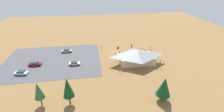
# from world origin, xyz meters

# --- Properties ---
(ground) EXTENTS (160.00, 160.00, 0.00)m
(ground) POSITION_xyz_m (0.00, 0.00, 0.00)
(ground) COLOR olive
(ground) RESTS_ON ground
(parking_lot_asphalt) EXTENTS (38.69, 28.86, 0.05)m
(parking_lot_asphalt) POSITION_xyz_m (27.14, 3.54, 0.03)
(parking_lot_asphalt) COLOR #4C4C51
(parking_lot_asphalt) RESTS_ON ground
(bike_pavilion) EXTENTS (16.08, 9.37, 5.54)m
(bike_pavilion) POSITION_xyz_m (-6.50, 10.58, 3.10)
(bike_pavilion) COLOR #C6B28E
(bike_pavilion) RESTS_ON ground
(trash_bin) EXTENTS (0.60, 0.60, 0.90)m
(trash_bin) POSITION_xyz_m (-1.47, -4.02, 0.45)
(trash_bin) COLOR brown
(trash_bin) RESTS_ON ground
(lot_sign) EXTENTS (0.56, 0.08, 2.20)m
(lot_sign) POSITION_xyz_m (6.25, -3.49, 1.41)
(lot_sign) COLOR #99999E
(lot_sign) RESTS_ON ground
(pine_far_east) EXTENTS (2.95, 2.95, 8.33)m
(pine_far_east) POSITION_xyz_m (17.71, 29.17, 5.44)
(pine_far_east) COLOR brown
(pine_far_east) RESTS_ON ground
(pine_far_west) EXTENTS (3.89, 3.89, 7.42)m
(pine_far_west) POSITION_xyz_m (-7.55, 31.63, 4.65)
(pine_far_west) COLOR brown
(pine_far_west) RESTS_ON ground
(pine_east) EXTENTS (2.59, 2.59, 7.31)m
(pine_east) POSITION_xyz_m (25.18, 28.57, 4.87)
(pine_east) COLOR brown
(pine_east) RESTS_ON ground
(bicycle_orange_edge_south) EXTENTS (1.68, 0.72, 0.88)m
(bicycle_orange_edge_south) POSITION_xyz_m (-12.81, -1.38, 0.38)
(bicycle_orange_edge_south) COLOR black
(bicycle_orange_edge_south) RESTS_ON ground
(bicycle_white_lone_east) EXTENTS (1.23, 1.26, 0.88)m
(bicycle_white_lone_east) POSITION_xyz_m (-17.52, 5.00, 0.39)
(bicycle_white_lone_east) COLOR black
(bicycle_white_lone_east) RESTS_ON ground
(bicycle_purple_edge_north) EXTENTS (1.76, 0.48, 0.79)m
(bicycle_purple_edge_north) POSITION_xyz_m (-16.91, -1.79, 0.35)
(bicycle_purple_edge_north) COLOR black
(bicycle_purple_edge_north) RESTS_ON ground
(bicycle_silver_yard_front) EXTENTS (1.00, 1.42, 0.81)m
(bicycle_silver_yard_front) POSITION_xyz_m (-14.13, -0.37, 0.37)
(bicycle_silver_yard_front) COLOR black
(bicycle_silver_yard_front) RESTS_ON ground
(bicycle_teal_trailside) EXTENTS (1.51, 0.82, 0.73)m
(bicycle_teal_trailside) POSITION_xyz_m (-15.87, 0.50, 0.34)
(bicycle_teal_trailside) COLOR black
(bicycle_teal_trailside) RESTS_ON ground
(bicycle_blue_lone_west) EXTENTS (1.08, 1.46, 0.83)m
(bicycle_blue_lone_west) POSITION_xyz_m (-13.32, 4.73, 0.38)
(bicycle_blue_lone_west) COLOR black
(bicycle_blue_lone_west) RESTS_ON ground
(bicycle_red_near_sign) EXTENTS (0.48, 1.77, 0.89)m
(bicycle_red_near_sign) POSITION_xyz_m (-15.01, 9.05, 0.39)
(bicycle_red_near_sign) COLOR black
(bicycle_red_near_sign) RESTS_ON ground
(bicycle_yellow_front_row) EXTENTS (1.61, 0.79, 0.78)m
(bicycle_yellow_front_row) POSITION_xyz_m (-16.26, 7.85, 0.36)
(bicycle_yellow_front_row) COLOR black
(bicycle_yellow_front_row) RESTS_ON ground
(car_silver_by_curb) EXTENTS (4.28, 1.93, 1.37)m
(car_silver_by_curb) POSITION_xyz_m (17.94, 8.49, 0.74)
(car_silver_by_curb) COLOR #BCBCC1
(car_silver_by_curb) RESTS_ON parking_lot_asphalt
(car_white_second_row) EXTENTS (4.66, 2.55, 1.37)m
(car_white_second_row) POSITION_xyz_m (36.02, 12.35, 0.73)
(car_white_second_row) COLOR white
(car_white_second_row) RESTS_ON parking_lot_asphalt
(car_tan_mid_lot) EXTENTS (4.57, 1.80, 1.33)m
(car_tan_mid_lot) POSITION_xyz_m (22.21, -3.66, 0.72)
(car_tan_mid_lot) COLOR tan
(car_tan_mid_lot) RESTS_ON parking_lot_asphalt
(car_maroon_aisle_side) EXTENTS (4.80, 2.10, 1.48)m
(car_maroon_aisle_side) POSITION_xyz_m (33.00, 6.76, 0.78)
(car_maroon_aisle_side) COLOR maroon
(car_maroon_aisle_side) RESTS_ON parking_lot_asphalt
(visitor_crossing_yard) EXTENTS (0.36, 0.36, 1.72)m
(visitor_crossing_yard) POSITION_xyz_m (-2.07, -4.54, 0.90)
(visitor_crossing_yard) COLOR #2D3347
(visitor_crossing_yard) RESTS_ON ground
(visitor_by_pavilion) EXTENTS (0.40, 0.39, 1.74)m
(visitor_by_pavilion) POSITION_xyz_m (-8.59, -4.59, 0.91)
(visitor_by_pavilion) COLOR #2D3347
(visitor_by_pavilion) RESTS_ON ground
(visitor_at_bikes) EXTENTS (0.39, 0.36, 1.71)m
(visitor_at_bikes) POSITION_xyz_m (-1.18, 2.12, 0.90)
(visitor_at_bikes) COLOR #2D3347
(visitor_at_bikes) RESTS_ON ground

